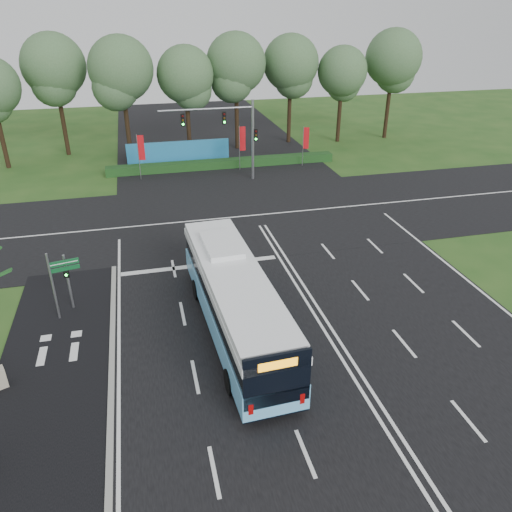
# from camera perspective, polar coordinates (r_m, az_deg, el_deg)

# --- Properties ---
(ground) EXTENTS (120.00, 120.00, 0.00)m
(ground) POSITION_cam_1_polar(r_m,az_deg,el_deg) (27.40, 5.49, -4.82)
(ground) COLOR #224A18
(ground) RESTS_ON ground
(road_main) EXTENTS (20.00, 120.00, 0.04)m
(road_main) POSITION_cam_1_polar(r_m,az_deg,el_deg) (27.39, 5.49, -4.79)
(road_main) COLOR black
(road_main) RESTS_ON ground
(road_cross) EXTENTS (120.00, 14.00, 0.05)m
(road_cross) POSITION_cam_1_polar(r_m,az_deg,el_deg) (37.67, -0.34, 4.64)
(road_cross) COLOR black
(road_cross) RESTS_ON ground
(bike_path) EXTENTS (5.00, 18.00, 0.06)m
(bike_path) POSITION_cam_1_polar(r_m,az_deg,el_deg) (24.17, -21.90, -11.83)
(bike_path) COLOR black
(bike_path) RESTS_ON ground
(kerb_strip) EXTENTS (0.25, 18.00, 0.12)m
(kerb_strip) POSITION_cam_1_polar(r_m,az_deg,el_deg) (23.82, -16.14, -11.31)
(kerb_strip) COLOR gray
(kerb_strip) RESTS_ON ground
(city_bus) EXTENTS (3.24, 12.83, 3.65)m
(city_bus) POSITION_cam_1_polar(r_m,az_deg,el_deg) (23.69, -2.44, -5.06)
(city_bus) COLOR #69BEF4
(city_bus) RESTS_ON ground
(pedestrian_signal) EXTENTS (0.27, 0.41, 3.16)m
(pedestrian_signal) POSITION_cam_1_polar(r_m,az_deg,el_deg) (27.24, -20.68, -2.62)
(pedestrian_signal) COLOR gray
(pedestrian_signal) RESTS_ON ground
(street_sign) EXTENTS (1.43, 0.39, 3.73)m
(street_sign) POSITION_cam_1_polar(r_m,az_deg,el_deg) (26.34, -21.64, -2.26)
(street_sign) COLOR gray
(street_sign) RESTS_ON ground
(banner_flag_left) EXTENTS (0.61, 0.15, 4.13)m
(banner_flag_left) POSITION_cam_1_polar(r_m,az_deg,el_deg) (45.99, -13.05, 11.69)
(banner_flag_left) COLOR gray
(banner_flag_left) RESTS_ON ground
(banner_flag_mid) EXTENTS (0.62, 0.10, 4.19)m
(banner_flag_mid) POSITION_cam_1_polar(r_m,az_deg,el_deg) (47.79, -1.64, 12.98)
(banner_flag_mid) COLOR gray
(banner_flag_mid) RESTS_ON ground
(banner_flag_right) EXTENTS (0.55, 0.19, 3.83)m
(banner_flag_right) POSITION_cam_1_polar(r_m,az_deg,el_deg) (49.30, 5.67, 13.04)
(banner_flag_right) COLOR gray
(banner_flag_right) RESTS_ON ground
(traffic_light_gantry) EXTENTS (8.41, 0.28, 7.00)m
(traffic_light_gantry) POSITION_cam_1_polar(r_m,az_deg,el_deg) (44.24, -2.71, 14.35)
(traffic_light_gantry) COLOR gray
(traffic_light_gantry) RESTS_ON ground
(hedge) EXTENTS (22.00, 1.20, 0.80)m
(hedge) POSITION_cam_1_polar(r_m,az_deg,el_deg) (49.10, -3.77, 10.48)
(hedge) COLOR #173915
(hedge) RESTS_ON ground
(blue_hoarding) EXTENTS (10.00, 0.30, 2.20)m
(blue_hoarding) POSITION_cam_1_polar(r_m,az_deg,el_deg) (50.81, -8.84, 11.62)
(blue_hoarding) COLOR teal
(blue_hoarding) RESTS_ON ground
(eucalyptus_row) EXTENTS (46.67, 9.48, 11.94)m
(eucalyptus_row) POSITION_cam_1_polar(r_m,az_deg,el_deg) (54.09, -4.92, 20.68)
(eucalyptus_row) COLOR black
(eucalyptus_row) RESTS_ON ground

